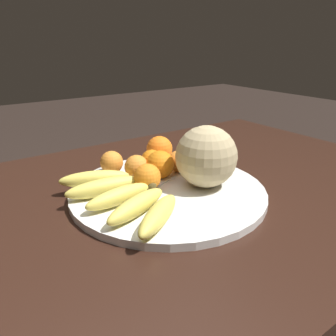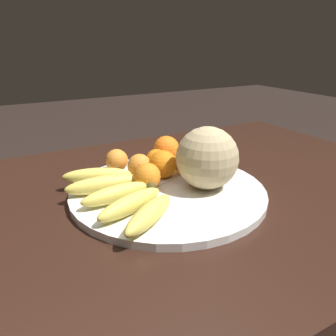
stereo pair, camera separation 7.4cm
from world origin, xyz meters
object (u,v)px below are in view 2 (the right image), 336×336
Objects in this scene: orange_back_right at (117,160)px; kitchen_table at (157,232)px; orange_back_left at (183,162)px; orange_front_right at (166,149)px; orange_side_extra at (163,164)px; produce_tag at (158,182)px; orange_front_left at (147,176)px; fruit_bowl at (168,191)px; banana_bunch at (118,193)px; melon at (207,158)px; orange_mid_center at (140,166)px; orange_top_small at (156,160)px.

kitchen_table is at bearing -73.14° from orange_back_right.
orange_back_left is at bearing -31.27° from orange_back_right.
orange_back_left is (-0.00, -0.09, -0.01)m from orange_front_right.
kitchen_table is at bearing -130.61° from orange_side_extra.
orange_side_extra is 0.71× the size of produce_tag.
orange_back_right is 0.84× the size of orange_side_extra.
orange_front_right is (0.13, 0.14, 0.01)m from orange_front_left.
fruit_bowl is (0.02, -0.01, 0.11)m from kitchen_table.
banana_bunch is at bearing -109.30° from orange_back_right.
melon reaches higher than orange_side_extra.
orange_back_right is at bearing 112.71° from fruit_bowl.
orange_front_left reaches higher than fruit_bowl.
orange_back_left is at bearing 89.62° from melon.
orange_front_right is (0.10, 0.15, 0.16)m from kitchen_table.
orange_mid_center reaches higher than produce_tag.
orange_front_right is 1.24× the size of orange_back_right.
orange_front_right reaches higher than orange_side_extra.
melon is at bearing -48.81° from orange_mid_center.
fruit_bowl is at bearing -103.80° from orange_top_small.
kitchen_table is 24.63× the size of orange_mid_center.
fruit_bowl is 0.12m from melon.
produce_tag is at bearing -63.66° from orange_mid_center.
banana_bunch is at bearing -179.44° from produce_tag.
melon is at bearing -63.71° from produce_tag.
orange_back_left is 0.06m from orange_side_extra.
orange_front_left is 1.05× the size of orange_back_right.
orange_top_small is at bearing 76.20° from fruit_bowl.
orange_side_extra is at bearing -122.66° from orange_front_right.
orange_side_extra is (0.04, 0.05, 0.15)m from kitchen_table.
melon is 1.96× the size of orange_front_right.
orange_top_small reaches higher than fruit_bowl.
orange_front_left is 0.14m from orange_back_right.
orange_mid_center reaches higher than orange_top_small.
orange_back_right is (-0.07, 0.16, 0.04)m from fruit_bowl.
fruit_bowl is 0.12m from orange_top_small.
orange_back_right is (-0.15, 0.19, -0.04)m from melon.
fruit_bowl is 7.52× the size of orange_mid_center.
produce_tag is at bearing -162.87° from orange_back_left.
melon is 1.45× the size of produce_tag.
orange_back_right reaches higher than orange_back_left.
orange_front_left reaches higher than orange_top_small.
orange_back_right reaches higher than produce_tag.
orange_front_left is at bearing -80.47° from orange_back_right.
banana_bunch is 3.40× the size of produce_tag.
banana_bunch is 0.14m from orange_mid_center.
orange_back_left is at bearing 5.87° from orange_side_extra.
fruit_bowl is at bearing -25.42° from orange_front_left.
produce_tag is (-0.03, -0.08, -0.03)m from orange_top_small.
orange_front_left is 1.08× the size of orange_back_left.
fruit_bowl is at bearing -67.29° from orange_back_right.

